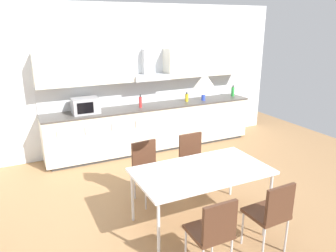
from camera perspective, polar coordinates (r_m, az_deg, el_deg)
The scene contains 16 objects.
ground_plane at distance 4.72m, azimuth 0.19°, elevation -14.41°, with size 9.36×7.70×0.02m, color #9E754C.
wall_back at distance 6.55m, azimuth -10.04°, elevation 7.94°, with size 7.49×0.10×2.85m, color silver.
kitchen_counter at distance 6.69m, azimuth -2.64°, elevation -0.15°, with size 4.30×0.63×0.91m.
backsplash_tile at distance 6.78m, azimuth -3.71°, elevation 6.05°, with size 4.28×0.02×0.47m, color silver.
upper_wall_cabinets at distance 6.55m, azimuth -3.27°, elevation 10.55°, with size 4.28×0.40×0.59m.
microwave at distance 6.15m, azimuth -14.17°, elevation 3.45°, with size 0.48×0.35×0.28m.
bottle_green at distance 7.54m, azimuth 11.22°, elevation 5.92°, with size 0.07×0.07×0.25m.
bottle_red at distance 6.40m, azimuth -4.83°, elevation 4.19°, with size 0.06×0.06×0.25m.
bottle_blue at distance 7.03m, azimuth 6.18°, elevation 5.23°, with size 0.08×0.08×0.22m.
bottle_yellow at distance 6.91m, azimuth 3.28°, elevation 4.98°, with size 0.07×0.07×0.19m.
dining_table at distance 4.15m, azimuth 5.88°, elevation -8.11°, with size 1.68×0.93×0.74m.
chair_far_left at distance 4.75m, azimuth -3.63°, elevation -6.85°, with size 0.44×0.44×0.87m.
chair_far_right at distance 5.06m, azimuth 4.42°, elevation -5.27°, with size 0.40×0.40×0.87m.
chair_near_left at distance 3.44m, azimuth 7.92°, elevation -17.33°, with size 0.40×0.40×0.87m.
chair_near_right at distance 3.86m, azimuth 17.63°, elevation -13.87°, with size 0.41×0.41×0.87m.
pendant_lamp at distance 3.80m, azimuth 6.41°, elevation 7.54°, with size 0.32×0.32×0.22m, color silver.
Camera 1 is at (-1.77, -3.60, 2.49)m, focal length 35.00 mm.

